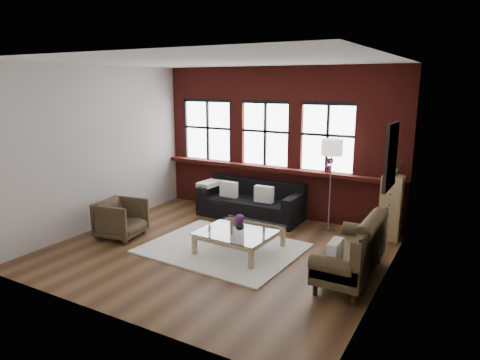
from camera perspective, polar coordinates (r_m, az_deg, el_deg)
The scene contains 26 objects.
floor at distance 7.60m, azimuth -2.92°, elevation -9.29°, with size 5.50×5.50×0.00m, color #4A2F1B.
ceiling at distance 7.04m, azimuth -3.23°, elevation 15.58°, with size 5.50×5.50×0.00m, color white.
wall_back at distance 9.33m, azimuth 5.24°, elevation 5.04°, with size 5.50×5.50×0.00m, color beige.
wall_front at distance 5.27m, azimuth -17.84°, elevation -1.68°, with size 5.50×5.50×0.00m, color beige.
wall_left at distance 8.92m, azimuth -18.18°, elevation 4.09°, with size 5.00×5.00×0.00m, color beige.
wall_right at distance 6.15m, azimuth 19.09°, elevation 0.28°, with size 5.00×5.00×0.00m, color beige.
brick_backwall at distance 9.27m, azimuth 5.08°, elevation 5.00°, with size 5.50×0.12×3.20m, color maroon, non-canonical shape.
sill_ledge at distance 9.29m, azimuth 4.78°, elevation 1.51°, with size 5.50×0.30×0.08m, color maroon.
window_left at distance 10.13m, azimuth -4.23°, elevation 6.54°, with size 1.38×0.10×1.50m, color black, non-canonical shape.
window_mid at distance 9.39m, azimuth 3.45°, elevation 6.05°, with size 1.38×0.10×1.50m, color black, non-canonical shape.
window_right at distance 8.87m, azimuth 11.64°, elevation 5.40°, with size 1.38×0.10×1.50m, color black, non-canonical shape.
wall_poster at distance 6.40m, azimuth 19.49°, elevation 3.00°, with size 0.05×0.74×0.94m, color black, non-canonical shape.
shag_rug at distance 7.64m, azimuth -2.30°, elevation -9.05°, with size 2.60×2.04×0.03m, color white.
dark_sofa at distance 9.21m, azimuth 1.39°, elevation -2.62°, with size 2.24×0.91×0.81m, color black, non-canonical shape.
pillow_a at distance 9.30m, azimuth -1.50°, elevation -1.24°, with size 0.40×0.14×0.34m, color white.
pillow_b at distance 8.91m, azimuth 3.21°, elevation -1.89°, with size 0.40×0.14×0.34m, color white.
vintage_settee at distance 6.61m, azimuth 14.57°, elevation -8.79°, with size 0.79×1.77×0.95m, color #40331D, non-canonical shape.
pillow_settee at distance 6.10m, azimuth 12.54°, elevation -9.42°, with size 0.14×0.38×0.34m, color white.
armchair at distance 8.38m, azimuth -15.57°, elevation -5.01°, with size 0.76×0.79×0.72m, color #3D2F1E.
coffee_table at distance 7.46m, azimuth -0.03°, elevation -8.10°, with size 1.23×1.23×0.41m, color tan, non-canonical shape.
vase at distance 7.36m, azimuth -0.03°, elevation -6.04°, with size 0.15×0.15×0.16m, color #B2B2B2.
flowers at distance 7.33m, azimuth -0.03°, elevation -5.21°, with size 0.17×0.17×0.17m, color #5B1F56.
drawer_chest at distance 8.40m, azimuth 19.50°, elevation -3.49°, with size 0.37×0.37×1.21m, color tan.
potted_plant_top at distance 8.22m, azimuth 19.90°, elevation 1.66°, with size 0.29×0.25×0.33m, color #2D5923.
floor_lamp at distance 8.44m, azimuth 11.95°, elevation -0.30°, with size 0.40×0.40×1.96m, color #A5A5A8, non-canonical shape.
sill_plant at distance 8.80m, azimuth 11.80°, elevation 1.96°, with size 0.17×0.14×0.32m, color #5B1F56.
Camera 1 is at (3.79, -5.93, 2.87)m, focal length 32.00 mm.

